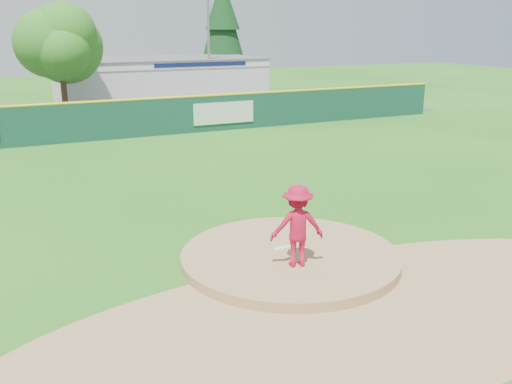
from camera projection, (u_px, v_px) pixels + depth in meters
name	position (u px, v px, depth m)	size (l,w,h in m)	color
ground	(290.00, 262.00, 14.37)	(120.00, 120.00, 0.00)	#286B19
pitchers_mound	(290.00, 262.00, 14.37)	(5.50, 5.50, 0.50)	#9E774C
pitching_rubber	(285.00, 248.00, 14.56)	(0.60, 0.15, 0.04)	white
infield_dirt_arc	(360.00, 314.00, 11.77)	(15.40, 15.40, 0.01)	#9E774C
parking_lot	(94.00, 115.00, 37.76)	(44.00, 16.00, 0.02)	#38383A
pitcher	(297.00, 226.00, 13.29)	(1.27, 0.73, 1.97)	#B40F34
van	(222.00, 112.00, 34.69)	(2.07, 4.49, 1.25)	silver
pool_building_grp	(159.00, 80.00, 44.09)	(15.20, 8.20, 3.31)	silver
fence_banners	(103.00, 121.00, 29.15)	(17.01, 0.04, 1.20)	#500B13
outfield_fence	(124.00, 118.00, 29.66)	(40.00, 0.14, 2.07)	#123D30
deciduous_tree	(60.00, 46.00, 33.92)	(5.60, 5.60, 7.36)	#382314
conifer_tree	(223.00, 27.00, 49.36)	(4.40, 4.40, 9.50)	#382314
light_pole_right	(208.00, 28.00, 41.64)	(1.75, 0.25, 10.00)	gray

